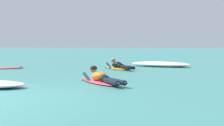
{
  "coord_description": "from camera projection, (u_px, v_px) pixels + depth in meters",
  "views": [
    {
      "loc": [
        3.0,
        -7.24,
        1.22
      ],
      "look_at": [
        2.53,
        6.09,
        0.4
      ],
      "focal_mm": 54.33,
      "sensor_mm": 36.0,
      "label": 1
    }
  ],
  "objects": [
    {
      "name": "ground_plane",
      "position": [
        66.0,
        66.0,
        17.37
      ],
      "size": [
        120.0,
        120.0,
        0.0
      ],
      "primitive_type": "plane",
      "color": "#387A75"
    },
    {
      "name": "surfer_near",
      "position": [
        101.0,
        79.0,
        10.08
      ],
      "size": [
        1.66,
        2.54,
        0.54
      ],
      "color": "#E54C66",
      "rests_on": "ground"
    },
    {
      "name": "drifting_surfboard",
      "position": [
        0.0,
        68.0,
        15.48
      ],
      "size": [
        2.23,
        1.43,
        0.16
      ],
      "color": "#E54C66",
      "rests_on": "ground"
    },
    {
      "name": "surfer_far",
      "position": [
        118.0,
        66.0,
        15.32
      ],
      "size": [
        1.51,
        2.36,
        0.53
      ],
      "color": "yellow",
      "rests_on": "ground"
    },
    {
      "name": "whitewater_mid_right",
      "position": [
        160.0,
        64.0,
        16.98
      ],
      "size": [
        3.24,
        2.33,
        0.25
      ],
      "color": "white",
      "rests_on": "ground"
    }
  ]
}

